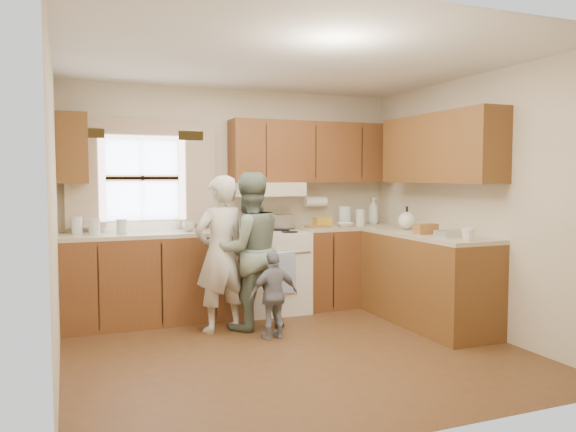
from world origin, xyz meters
name	(u,v)px	position (x,y,z in m)	size (l,w,h in m)	color
room	(294,208)	(0.00, 0.00, 1.25)	(3.80, 3.80, 3.80)	#4E2F18
kitchen_fixtures	(309,239)	(0.61, 1.08, 0.84)	(3.80, 2.25, 2.15)	#4E2710
stove	(270,270)	(0.30, 1.44, 0.47)	(0.76, 0.67, 1.07)	silver
woman_left	(220,254)	(-0.43, 0.85, 0.76)	(0.56, 0.37, 1.53)	beige
woman_right	(249,251)	(-0.14, 0.85, 0.78)	(0.76, 0.59, 1.56)	#284438
child	(274,295)	(-0.03, 0.42, 0.41)	(0.48, 0.20, 0.83)	gray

